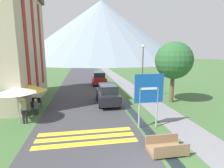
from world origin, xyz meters
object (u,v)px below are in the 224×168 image
at_px(parked_car_near, 108,94).
at_px(cafe_umbrella_middle_yellow, 30,88).
at_px(road_sign, 149,93).
at_px(cafe_chair_middle, 34,106).
at_px(parked_car_far, 99,78).
at_px(cafe_chair_far_right, 39,101).
at_px(person_seated_far, 36,106).
at_px(person_standing_terrace, 24,109).
at_px(hotel_building, 4,39).
at_px(cafe_chair_far_left, 35,101).
at_px(tree_by_path, 174,61).
at_px(cafe_chair_near_left, 25,112).
at_px(footbridge, 166,148).
at_px(cafe_umbrella_front_white, 17,90).
at_px(streetlamp, 143,67).

height_order(parked_car_near, cafe_umbrella_middle_yellow, cafe_umbrella_middle_yellow).
bearing_deg(road_sign, parked_car_near, 107.75).
relative_size(parked_car_near, cafe_chair_middle, 4.95).
height_order(parked_car_near, cafe_chair_middle, parked_car_near).
xyz_separation_m(parked_car_far, cafe_chair_far_right, (-6.11, -9.77, -0.40)).
relative_size(cafe_chair_middle, person_seated_far, 0.68).
bearing_deg(parked_car_far, person_seated_far, -116.79).
height_order(parked_car_far, person_standing_terrace, parked_car_far).
distance_m(hotel_building, person_seated_far, 7.30).
distance_m(cafe_chair_far_left, person_seated_far, 2.06).
height_order(person_standing_terrace, tree_by_path, tree_by_path).
xyz_separation_m(hotel_building, cafe_chair_far_right, (3.02, -2.19, -5.32)).
height_order(hotel_building, cafe_chair_near_left, hotel_building).
height_order(parked_car_far, tree_by_path, tree_by_path).
bearing_deg(cafe_chair_far_right, cafe_chair_near_left, -120.01).
bearing_deg(cafe_chair_near_left, hotel_building, 99.33).
xyz_separation_m(footbridge, cafe_chair_middle, (-7.66, 7.05, 0.29)).
bearing_deg(person_standing_terrace, tree_by_path, 14.27).
xyz_separation_m(footbridge, parked_car_near, (-1.60, 8.23, 0.68)).
bearing_deg(parked_car_far, road_sign, -83.96).
distance_m(parked_car_far, person_seated_far, 13.00).
distance_m(person_standing_terrace, tree_by_path, 12.75).
bearing_deg(person_seated_far, cafe_chair_near_left, -121.40).
bearing_deg(cafe_chair_far_right, footbridge, -71.28).
relative_size(road_sign, parked_car_near, 0.81).
distance_m(cafe_chair_far_right, person_standing_terrace, 3.55).
relative_size(hotel_building, person_seated_far, 8.67).
bearing_deg(tree_by_path, cafe_umbrella_front_white, -167.18).
relative_size(parked_car_far, cafe_umbrella_middle_yellow, 1.67).
relative_size(road_sign, footbridge, 1.99).
height_order(cafe_umbrella_front_white, streetlamp, streetlamp).
xyz_separation_m(footbridge, streetlamp, (2.16, 9.71, 2.94)).
distance_m(streetlamp, tree_by_path, 3.05).
bearing_deg(parked_car_near, hotel_building, 166.31).
bearing_deg(hotel_building, road_sign, -35.42).
xyz_separation_m(parked_car_far, cafe_chair_middle, (-6.20, -10.95, -0.40)).
xyz_separation_m(cafe_chair_far_right, person_seated_far, (0.25, -1.83, 0.17)).
height_order(cafe_chair_far_left, streetlamp, streetlamp).
bearing_deg(cafe_chair_middle, cafe_umbrella_middle_yellow, 128.76).
relative_size(hotel_building, tree_by_path, 1.92).
relative_size(cafe_chair_middle, person_standing_terrace, 0.49).
height_order(hotel_building, parked_car_near, hotel_building).
bearing_deg(parked_car_near, person_seated_far, -162.26).
bearing_deg(cafe_chair_middle, cafe_chair_far_left, 89.01).
bearing_deg(cafe_chair_near_left, streetlamp, 2.90).
height_order(person_seated_far, tree_by_path, tree_by_path).
height_order(cafe_chair_middle, cafe_chair_far_left, same).
bearing_deg(tree_by_path, hotel_building, 170.03).
xyz_separation_m(person_standing_terrace, streetlamp, (9.79, 4.99, 2.14)).
distance_m(road_sign, footbridge, 3.42).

